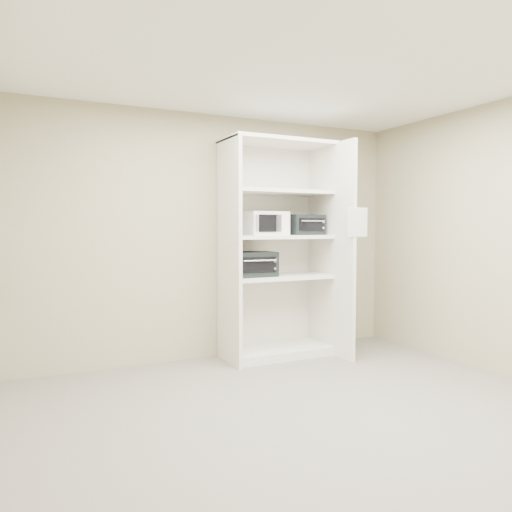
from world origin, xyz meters
name	(u,v)px	position (x,y,z in m)	size (l,w,h in m)	color
floor	(312,415)	(0.00, 0.00, 0.00)	(4.50, 4.00, 0.01)	slate
ceiling	(314,60)	(0.00, 0.00, 2.70)	(4.50, 4.00, 0.01)	white
wall_back	(216,237)	(0.00, 2.00, 1.35)	(4.50, 0.02, 2.70)	tan
wall_right	(512,238)	(2.25, 0.00, 1.35)	(0.02, 4.00, 2.70)	tan
shelving_unit	(281,256)	(0.67, 1.70, 1.13)	(1.24, 0.92, 2.42)	beige
microwave	(266,223)	(0.50, 1.76, 1.50)	(0.44, 0.33, 0.26)	white
toaster_oven_upper	(304,225)	(0.96, 1.69, 1.49)	(0.40, 0.30, 0.23)	black
toaster_oven_lower	(252,264)	(0.30, 1.69, 1.05)	(0.48, 0.37, 0.27)	black
paper_sign	(358,222)	(1.25, 1.07, 1.51)	(0.24, 0.01, 0.30)	white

